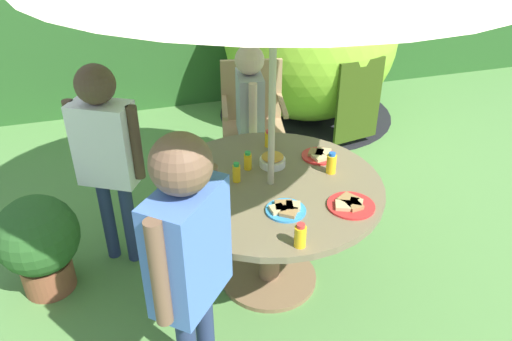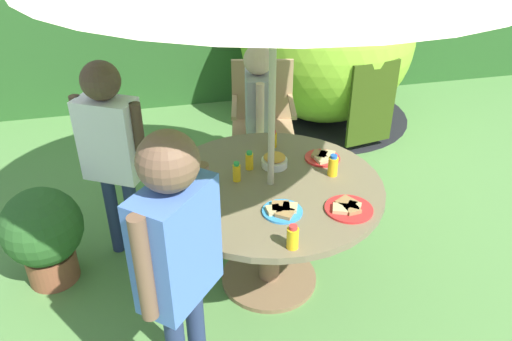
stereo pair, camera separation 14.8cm
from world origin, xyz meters
The scene contains 19 objects.
ground_plane centered at (0.00, 0.00, -0.01)m, with size 10.00×10.00×0.02m, color #548442.
garden_table centered at (0.00, 0.00, 0.55)m, with size 1.25×1.25×0.70m.
wooden_chair centered at (0.25, 1.21, 0.54)m, with size 0.56×0.54×0.96m.
dome_tent centered at (1.13, 2.25, 0.82)m, with size 2.06×2.06×1.66m.
potted_plant centered at (-1.30, 0.32, 0.35)m, with size 0.47×0.47×0.63m.
child_in_grey_shirt centered at (0.15, 0.94, 0.76)m, with size 0.22×0.40×1.19m.
child_in_white_shirt centered at (-0.85, 0.47, 0.84)m, with size 0.40×0.33×1.31m.
child_in_blue_shirt centered at (-0.56, -0.64, 0.89)m, with size 0.39×0.41×1.40m.
snack_bowl centered at (0.07, 0.18, 0.74)m, with size 0.15×0.15×0.08m.
plate_far_right centered at (-0.40, 0.05, 0.72)m, with size 0.23×0.23×0.03m.
plate_front_edge centered at (0.32, -0.33, 0.72)m, with size 0.25×0.25×0.03m.
plate_center_back centered at (-0.01, -0.28, 0.72)m, with size 0.21×0.21×0.03m.
plate_far_left centered at (0.37, 0.19, 0.72)m, with size 0.21×0.21×0.03m.
juice_bottle_near_left centered at (-0.17, 0.07, 0.76)m, with size 0.04×0.04×0.12m.
juice_bottle_near_right centered at (0.36, 0.01, 0.77)m, with size 0.06×0.06×0.13m.
juice_bottle_center_front centered at (0.12, 0.41, 0.76)m, with size 0.05×0.05×0.11m.
juice_bottle_mid_left centered at (-0.08, 0.18, 0.76)m, with size 0.05×0.05×0.11m.
juice_bottle_mid_right centered at (-0.04, -0.55, 0.76)m, with size 0.06×0.06×0.12m.
cup_near centered at (-0.40, -0.38, 0.74)m, with size 0.06×0.06×0.06m, color #4C99D8.
Camera 2 is at (-0.61, -2.25, 2.18)m, focal length 35.07 mm.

